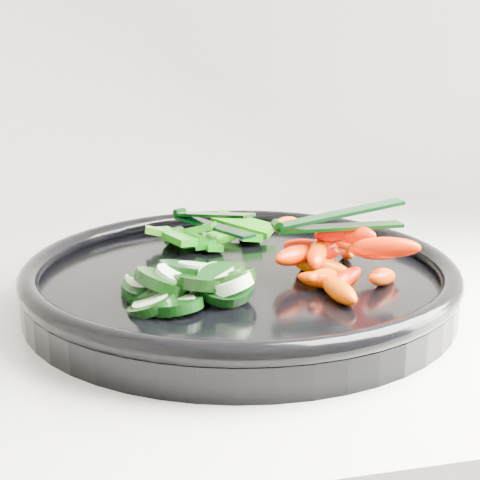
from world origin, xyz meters
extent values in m
cylinder|color=black|center=(-0.59, 1.65, 0.94)|extent=(0.48, 0.48, 0.02)
torus|color=black|center=(-0.59, 1.65, 0.96)|extent=(0.48, 0.48, 0.02)
cylinder|color=black|center=(-0.67, 1.58, 0.96)|extent=(0.04, 0.04, 0.02)
cylinder|color=#B5D1A7|center=(-0.68, 1.59, 0.96)|extent=(0.03, 0.03, 0.02)
cylinder|color=black|center=(-0.66, 1.62, 0.96)|extent=(0.05, 0.05, 0.03)
cylinder|color=#D4F0C0|center=(-0.68, 1.63, 0.96)|extent=(0.04, 0.04, 0.02)
cylinder|color=black|center=(-0.67, 1.62, 0.96)|extent=(0.06, 0.06, 0.03)
cylinder|color=beige|center=(-0.67, 1.63, 0.96)|extent=(0.03, 0.03, 0.02)
cylinder|color=black|center=(-0.66, 1.58, 0.96)|extent=(0.05, 0.05, 0.02)
cylinder|color=beige|center=(-0.66, 1.58, 0.96)|extent=(0.03, 0.03, 0.02)
cylinder|color=black|center=(-0.64, 1.63, 0.96)|extent=(0.05, 0.05, 0.02)
cylinder|color=#D3F6C4|center=(-0.65, 1.64, 0.96)|extent=(0.03, 0.03, 0.02)
cylinder|color=black|center=(-0.66, 1.61, 0.96)|extent=(0.06, 0.06, 0.01)
cylinder|color=#B6CFA6|center=(-0.66, 1.63, 0.96)|extent=(0.05, 0.05, 0.01)
cylinder|color=black|center=(-0.68, 1.62, 0.96)|extent=(0.05, 0.05, 0.02)
cylinder|color=#B6D5AA|center=(-0.66, 1.63, 0.96)|extent=(0.04, 0.05, 0.02)
cylinder|color=black|center=(-0.67, 1.61, 0.96)|extent=(0.06, 0.06, 0.03)
cylinder|color=beige|center=(-0.68, 1.63, 0.96)|extent=(0.04, 0.04, 0.02)
cylinder|color=black|center=(-0.62, 1.60, 0.97)|extent=(0.06, 0.06, 0.03)
cylinder|color=#E1F9C7|center=(-0.62, 1.59, 0.97)|extent=(0.05, 0.05, 0.03)
cylinder|color=black|center=(-0.64, 1.63, 0.97)|extent=(0.06, 0.06, 0.02)
cylinder|color=#B3CFA6|center=(-0.63, 1.63, 0.97)|extent=(0.05, 0.05, 0.02)
cylinder|color=black|center=(-0.66, 1.60, 0.97)|extent=(0.05, 0.05, 0.03)
cylinder|color=#D2EEBE|center=(-0.65, 1.61, 0.97)|extent=(0.05, 0.05, 0.03)
cylinder|color=black|center=(-0.62, 1.59, 0.97)|extent=(0.06, 0.06, 0.03)
cylinder|color=#D0EDBD|center=(-0.62, 1.60, 0.97)|extent=(0.05, 0.04, 0.03)
cylinder|color=black|center=(-0.62, 1.61, 0.97)|extent=(0.06, 0.06, 0.02)
cylinder|color=beige|center=(-0.62, 1.61, 0.97)|extent=(0.04, 0.04, 0.02)
cylinder|color=black|center=(-0.63, 1.60, 0.97)|extent=(0.06, 0.06, 0.02)
cylinder|color=#DFFAC8|center=(-0.64, 1.59, 0.97)|extent=(0.04, 0.04, 0.01)
ellipsoid|color=#EF1A00|center=(-0.52, 1.59, 0.96)|extent=(0.04, 0.03, 0.02)
ellipsoid|color=#E15300|center=(-0.54, 1.60, 0.96)|extent=(0.04, 0.03, 0.02)
ellipsoid|color=#EA5300|center=(-0.53, 1.57, 0.96)|extent=(0.02, 0.05, 0.02)
ellipsoid|color=#FF6800|center=(-0.52, 1.64, 0.96)|extent=(0.04, 0.05, 0.03)
ellipsoid|color=#FF2700|center=(-0.49, 1.60, 0.96)|extent=(0.04, 0.04, 0.03)
ellipsoid|color=#FF1100|center=(-0.53, 1.65, 0.96)|extent=(0.04, 0.05, 0.02)
ellipsoid|color=#F45D00|center=(-0.53, 1.61, 0.96)|extent=(0.04, 0.03, 0.02)
ellipsoid|color=#F36200|center=(-0.53, 1.63, 0.96)|extent=(0.05, 0.04, 0.03)
ellipsoid|color=#F95600|center=(-0.49, 1.67, 0.96)|extent=(0.02, 0.04, 0.02)
ellipsoid|color=#FF1C00|center=(-0.51, 1.66, 0.96)|extent=(0.02, 0.04, 0.02)
ellipsoid|color=#DC3300|center=(-0.55, 1.63, 0.98)|extent=(0.05, 0.05, 0.02)
ellipsoid|color=#FD3E00|center=(-0.49, 1.65, 0.98)|extent=(0.04, 0.04, 0.02)
ellipsoid|color=#F72A00|center=(-0.51, 1.64, 0.98)|extent=(0.04, 0.04, 0.02)
ellipsoid|color=#E93B00|center=(-0.53, 1.63, 0.98)|extent=(0.04, 0.06, 0.02)
ellipsoid|color=#ED1E00|center=(-0.53, 1.64, 0.98)|extent=(0.05, 0.02, 0.03)
ellipsoid|color=#E45500|center=(-0.48, 1.62, 0.98)|extent=(0.05, 0.02, 0.02)
ellipsoid|color=#DE0B00|center=(-0.50, 1.63, 0.99)|extent=(0.04, 0.05, 0.03)
ellipsoid|color=#FF5B00|center=(-0.55, 1.67, 0.99)|extent=(0.04, 0.04, 0.02)
ellipsoid|color=red|center=(-0.51, 1.64, 0.99)|extent=(0.04, 0.02, 0.02)
ellipsoid|color=#FF3700|center=(-0.49, 1.59, 0.99)|extent=(0.06, 0.05, 0.03)
cube|color=#0B7412|center=(-0.61, 1.75, 0.96)|extent=(0.03, 0.06, 0.02)
cube|color=#1A6009|center=(-0.60, 1.75, 0.96)|extent=(0.06, 0.06, 0.03)
cube|color=#13730B|center=(-0.56, 1.76, 0.96)|extent=(0.03, 0.06, 0.02)
cube|color=#14710A|center=(-0.61, 1.73, 0.96)|extent=(0.02, 0.04, 0.01)
cube|color=#24730A|center=(-0.59, 1.76, 0.96)|extent=(0.06, 0.03, 0.02)
cube|color=#0D6809|center=(-0.63, 1.77, 0.96)|extent=(0.03, 0.06, 0.01)
cube|color=#1F720A|center=(-0.63, 1.75, 0.96)|extent=(0.02, 0.05, 0.02)
cube|color=#16740B|center=(-0.62, 1.75, 0.97)|extent=(0.06, 0.04, 0.02)
cube|color=#226E0A|center=(-0.65, 1.75, 0.97)|extent=(0.04, 0.02, 0.02)
cube|color=#09620D|center=(-0.64, 1.74, 0.97)|extent=(0.04, 0.06, 0.01)
cube|color=#0E6E0A|center=(-0.56, 1.77, 0.97)|extent=(0.06, 0.06, 0.02)
cylinder|color=black|center=(-0.57, 1.63, 1.00)|extent=(0.01, 0.01, 0.01)
cube|color=black|center=(-0.51, 1.63, 1.00)|extent=(0.11, 0.02, 0.00)
cube|color=black|center=(-0.51, 1.63, 1.01)|extent=(0.11, 0.02, 0.02)
cylinder|color=black|center=(-0.63, 1.80, 0.98)|extent=(0.01, 0.01, 0.01)
cube|color=black|center=(-0.60, 1.75, 0.97)|extent=(0.07, 0.10, 0.00)
cube|color=black|center=(-0.60, 1.75, 0.99)|extent=(0.07, 0.10, 0.02)
camera|label=1|loc=(-0.71, 1.11, 1.14)|focal=50.00mm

